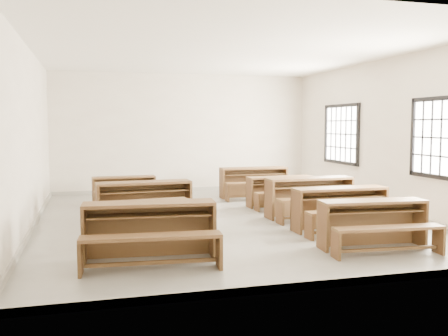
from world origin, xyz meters
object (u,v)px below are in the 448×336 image
object	(u,v)px
desk_set_2	(145,199)
desk_set_8	(281,189)
desk_set_5	(374,221)
desk_set_3	(138,196)
desk_set_6	(341,206)
desk_set_1	(144,218)
desk_set_9	(254,180)
desk_set_4	(124,188)
desk_set_7	(311,194)
desk_set_0	(150,227)

from	to	relation	value
desk_set_2	desk_set_8	size ratio (longest dim) A/B	1.18
desk_set_5	desk_set_8	distance (m)	3.91
desk_set_3	desk_set_6	size ratio (longest dim) A/B	0.92
desk_set_2	desk_set_5	size ratio (longest dim) A/B	1.09
desk_set_3	desk_set_5	size ratio (longest dim) A/B	0.93
desk_set_1	desk_set_6	world-z (taller)	desk_set_6
desk_set_6	desk_set_9	xyz separation A→B (m)	(-0.19, 4.12, 0.01)
desk_set_4	desk_set_6	xyz separation A→B (m)	(3.42, -3.90, 0.06)
desk_set_4	desk_set_8	world-z (taller)	desk_set_8
desk_set_7	desk_set_8	distance (m)	1.37
desk_set_0	desk_set_9	distance (m)	6.11
desk_set_9	desk_set_8	bearing A→B (deg)	-83.76
desk_set_4	desk_set_9	size ratio (longest dim) A/B	0.86
desk_set_3	desk_set_8	size ratio (longest dim) A/B	1.01
desk_set_4	desk_set_5	xyz separation A→B (m)	(3.28, -5.15, 0.04)
desk_set_1	desk_set_5	xyz separation A→B (m)	(3.24, -1.30, 0.04)
desk_set_5	desk_set_8	size ratio (longest dim) A/B	1.08
desk_set_2	desk_set_6	distance (m)	3.54
desk_set_3	desk_set_5	xyz separation A→B (m)	(3.11, -3.74, 0.03)
desk_set_6	desk_set_9	world-z (taller)	desk_set_9
desk_set_1	desk_set_5	distance (m)	3.49
desk_set_2	desk_set_9	distance (m)	4.01
desk_set_7	desk_set_9	bearing A→B (deg)	92.79
desk_set_4	desk_set_9	xyz separation A→B (m)	(3.23, 0.22, 0.07)
desk_set_9	desk_set_6	bearing A→B (deg)	-86.26
desk_set_8	desk_set_1	bearing A→B (deg)	-144.00
desk_set_3	desk_set_6	world-z (taller)	desk_set_6
desk_set_7	desk_set_0	bearing A→B (deg)	-147.23
desk_set_3	desk_set_7	bearing A→B (deg)	-14.79
desk_set_5	desk_set_7	xyz separation A→B (m)	(0.17, 2.54, 0.04)
desk_set_0	desk_set_9	size ratio (longest dim) A/B	1.08
desk_set_0	desk_set_6	distance (m)	3.58
desk_set_5	desk_set_8	xyz separation A→B (m)	(0.08, 3.90, -0.02)
desk_set_3	desk_set_8	distance (m)	3.19
desk_set_0	desk_set_7	world-z (taller)	desk_set_0
desk_set_0	desk_set_4	size ratio (longest dim) A/B	1.25
desk_set_0	desk_set_4	distance (m)	4.97
desk_set_7	desk_set_9	distance (m)	2.84
desk_set_3	desk_set_4	distance (m)	1.42
desk_set_8	desk_set_9	bearing A→B (deg)	93.04
desk_set_7	desk_set_1	bearing A→B (deg)	-161.63
desk_set_7	desk_set_9	xyz separation A→B (m)	(-0.22, 2.83, -0.02)
desk_set_4	desk_set_7	world-z (taller)	desk_set_7
desk_set_8	desk_set_0	bearing A→B (deg)	-134.19
desk_set_1	desk_set_6	distance (m)	3.38
desk_set_7	desk_set_5	bearing A→B (deg)	-95.35
desk_set_6	desk_set_3	bearing A→B (deg)	142.16
desk_set_1	desk_set_2	world-z (taller)	desk_set_2
desk_set_9	desk_set_7	bearing A→B (deg)	-84.52
desk_set_2	desk_set_5	world-z (taller)	desk_set_2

